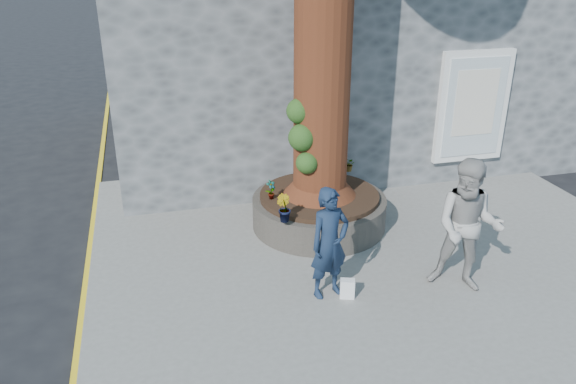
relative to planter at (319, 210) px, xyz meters
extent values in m
plane|color=black|center=(-0.80, -2.00, -0.41)|extent=(120.00, 120.00, 0.00)
cube|color=slate|center=(0.70, -1.00, -0.35)|extent=(9.00, 8.00, 0.12)
cube|color=yellow|center=(-3.85, -1.00, -0.41)|extent=(0.10, 30.00, 0.01)
cube|color=#4B4E51|center=(1.70, 5.20, 2.59)|extent=(10.00, 8.00, 6.00)
cube|color=white|center=(3.50, 1.14, 1.29)|extent=(1.50, 0.12, 2.20)
cube|color=silver|center=(3.50, 1.08, 1.29)|extent=(1.25, 0.04, 1.95)
cube|color=silver|center=(3.50, 1.06, 1.39)|extent=(0.90, 0.02, 1.30)
cylinder|color=black|center=(0.00, 0.00, -0.03)|extent=(2.30, 2.30, 0.52)
cylinder|color=black|center=(0.00, 0.00, 0.27)|extent=(2.04, 2.04, 0.08)
cone|color=#482712|center=(0.00, 0.00, 0.66)|extent=(1.24, 1.24, 0.70)
sphere|color=#1F4115|center=(-0.38, -0.20, 1.41)|extent=(0.44, 0.44, 0.44)
sphere|color=#1F4115|center=(-0.32, -0.30, 1.01)|extent=(0.36, 0.36, 0.36)
sphere|color=#1F4115|center=(-0.40, -0.08, 1.81)|extent=(0.40, 0.40, 0.40)
imported|color=#16243C|center=(-0.51, -2.05, 0.51)|extent=(0.66, 0.51, 1.60)
imported|color=#A09C99|center=(1.37, -2.36, 0.67)|extent=(1.18, 1.13, 1.93)
cube|color=white|center=(-0.29, -2.21, -0.15)|extent=(0.23, 0.18, 0.28)
imported|color=gray|center=(-0.85, -0.01, 0.48)|extent=(0.21, 0.19, 0.34)
imported|color=gray|center=(-0.85, -0.85, 0.52)|extent=(0.32, 0.32, 0.43)
imported|color=gray|center=(0.17, 0.85, 0.47)|extent=(0.18, 0.18, 0.32)
imported|color=gray|center=(0.85, 0.85, 0.45)|extent=(0.29, 0.31, 0.28)
camera|label=1|loc=(-2.75, -8.34, 4.19)|focal=35.00mm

